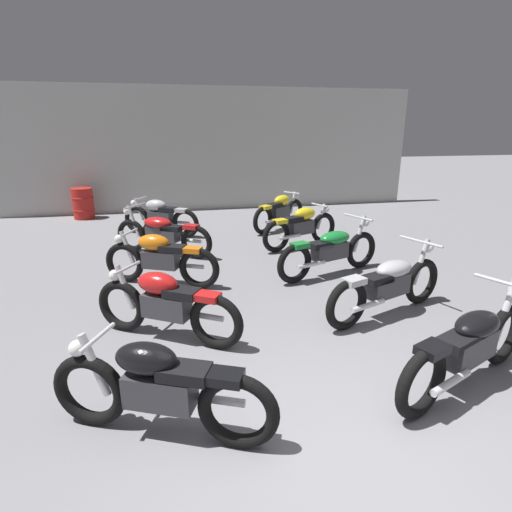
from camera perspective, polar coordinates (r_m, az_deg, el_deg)
The scene contains 13 objects.
ground_plane at distance 3.55m, azimuth 14.84°, elevation -27.30°, with size 60.00×60.00×0.00m, color gray.
back_wall at distance 12.81m, azimuth -6.82°, elevation 14.48°, with size 12.89×0.24×3.60m, color #B2B2AD.
motorcycle_left_row_0 at distance 3.56m, azimuth -13.35°, elevation -17.37°, with size 1.84×0.91×0.88m.
motorcycle_left_row_1 at distance 5.01m, azimuth -12.47°, elevation -6.54°, with size 1.72×1.15×0.88m.
motorcycle_left_row_2 at distance 6.74m, azimuth -13.21°, elevation -0.28°, with size 1.83×0.95×0.88m.
motorcycle_left_row_3 at distance 8.35m, azimuth -12.94°, elevation 3.15°, with size 1.88×1.27×0.97m.
motorcycle_left_row_4 at distance 9.91m, azimuth -13.20°, elevation 5.42°, with size 1.75×1.10×0.88m.
motorcycle_right_row_0 at distance 4.55m, azimuth 27.60°, elevation -10.98°, with size 2.04×1.03×0.97m.
motorcycle_right_row_1 at distance 5.79m, azimuth 17.94°, elevation -3.74°, with size 2.07×0.97×0.97m.
motorcycle_right_row_2 at distance 7.13m, azimuth 10.34°, elevation 0.85°, with size 2.09×0.93×0.97m.
motorcycle_right_row_3 at distance 8.73m, azimuth 6.31°, elevation 4.16°, with size 1.87×0.84×0.88m.
motorcycle_right_row_4 at distance 10.27m, azimuth 3.32°, elevation 6.27°, with size 1.63×1.28×0.88m.
oil_drum at distance 12.45m, azimuth -22.94°, elevation 6.76°, with size 0.59×0.59×0.85m.
Camera 1 is at (-1.31, -2.18, 2.48)m, focal length 28.73 mm.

